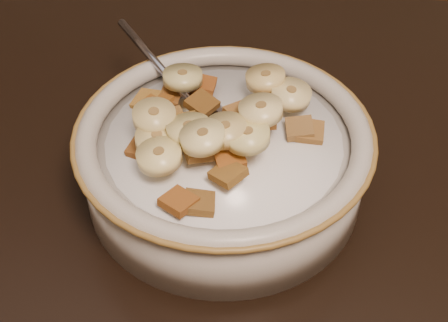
% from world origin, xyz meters
% --- Properties ---
extents(table, '(1.44, 0.97, 0.04)m').
position_xyz_m(table, '(0.00, 0.00, 0.73)').
color(table, black).
rests_on(table, floor).
extents(chair, '(0.43, 0.43, 0.89)m').
position_xyz_m(chair, '(0.13, 0.66, 0.45)').
color(chair, black).
rests_on(chair, floor).
extents(cereal_bowl, '(0.21, 0.21, 0.05)m').
position_xyz_m(cereal_bowl, '(0.11, 0.12, 0.78)').
color(cereal_bowl, '#BBB5AE').
rests_on(cereal_bowl, table).
extents(milk, '(0.18, 0.18, 0.00)m').
position_xyz_m(milk, '(0.11, 0.12, 0.80)').
color(milk, white).
rests_on(milk, cereal_bowl).
extents(spoon, '(0.06, 0.06, 0.01)m').
position_xyz_m(spoon, '(0.08, 0.15, 0.81)').
color(spoon, '#9196AB').
rests_on(spoon, cereal_bowl).
extents(cereal_square_0, '(0.02, 0.02, 0.01)m').
position_xyz_m(cereal_square_0, '(0.17, 0.14, 0.81)').
color(cereal_square_0, brown).
rests_on(cereal_square_0, milk).
extents(cereal_square_1, '(0.02, 0.02, 0.01)m').
position_xyz_m(cereal_square_1, '(0.13, 0.14, 0.82)').
color(cereal_square_1, brown).
rests_on(cereal_square_1, milk).
extents(cereal_square_2, '(0.02, 0.02, 0.01)m').
position_xyz_m(cereal_square_2, '(0.08, 0.11, 0.82)').
color(cereal_square_2, olive).
rests_on(cereal_square_2, milk).
extents(cereal_square_3, '(0.02, 0.02, 0.01)m').
position_xyz_m(cereal_square_3, '(0.13, 0.15, 0.82)').
color(cereal_square_3, brown).
rests_on(cereal_square_3, milk).
extents(cereal_square_4, '(0.03, 0.03, 0.01)m').
position_xyz_m(cereal_square_4, '(0.05, 0.15, 0.81)').
color(cereal_square_4, brown).
rests_on(cereal_square_4, milk).
extents(cereal_square_5, '(0.03, 0.03, 0.01)m').
position_xyz_m(cereal_square_5, '(0.12, 0.09, 0.82)').
color(cereal_square_5, brown).
rests_on(cereal_square_5, milk).
extents(cereal_square_6, '(0.02, 0.02, 0.01)m').
position_xyz_m(cereal_square_6, '(0.16, 0.14, 0.81)').
color(cereal_square_6, olive).
rests_on(cereal_square_6, milk).
extents(cereal_square_7, '(0.03, 0.03, 0.01)m').
position_xyz_m(cereal_square_7, '(0.12, 0.13, 0.82)').
color(cereal_square_7, olive).
rests_on(cereal_square_7, milk).
extents(cereal_square_8, '(0.03, 0.03, 0.01)m').
position_xyz_m(cereal_square_8, '(0.08, 0.14, 0.82)').
color(cereal_square_8, brown).
rests_on(cereal_square_8, milk).
extents(cereal_square_9, '(0.03, 0.03, 0.01)m').
position_xyz_m(cereal_square_9, '(0.04, 0.15, 0.81)').
color(cereal_square_9, olive).
rests_on(cereal_square_9, milk).
extents(cereal_square_10, '(0.03, 0.03, 0.01)m').
position_xyz_m(cereal_square_10, '(0.12, 0.08, 0.82)').
color(cereal_square_10, brown).
rests_on(cereal_square_10, milk).
extents(cereal_square_11, '(0.02, 0.02, 0.01)m').
position_xyz_m(cereal_square_11, '(0.06, 0.16, 0.81)').
color(cereal_square_11, brown).
rests_on(cereal_square_11, milk).
extents(cereal_square_12, '(0.03, 0.03, 0.01)m').
position_xyz_m(cereal_square_12, '(0.09, 0.09, 0.82)').
color(cereal_square_12, brown).
rests_on(cereal_square_12, milk).
extents(cereal_square_13, '(0.03, 0.03, 0.01)m').
position_xyz_m(cereal_square_13, '(0.09, 0.05, 0.81)').
color(cereal_square_13, brown).
rests_on(cereal_square_13, milk).
extents(cereal_square_14, '(0.02, 0.02, 0.01)m').
position_xyz_m(cereal_square_14, '(0.10, 0.05, 0.81)').
color(cereal_square_14, brown).
rests_on(cereal_square_14, milk).
extents(cereal_square_15, '(0.02, 0.02, 0.01)m').
position_xyz_m(cereal_square_15, '(0.05, 0.10, 0.81)').
color(cereal_square_15, brown).
rests_on(cereal_square_15, milk).
extents(cereal_square_16, '(0.03, 0.03, 0.01)m').
position_xyz_m(cereal_square_16, '(0.15, 0.18, 0.81)').
color(cereal_square_16, brown).
rests_on(cereal_square_16, milk).
extents(cereal_square_17, '(0.03, 0.03, 0.01)m').
position_xyz_m(cereal_square_17, '(0.07, 0.13, 0.81)').
color(cereal_square_17, brown).
rests_on(cereal_square_17, milk).
extents(cereal_square_18, '(0.02, 0.02, 0.01)m').
position_xyz_m(cereal_square_18, '(0.08, 0.18, 0.81)').
color(cereal_square_18, brown).
rests_on(cereal_square_18, milk).
extents(cereal_square_19, '(0.03, 0.03, 0.01)m').
position_xyz_m(cereal_square_19, '(0.11, 0.12, 0.82)').
color(cereal_square_19, brown).
rests_on(cereal_square_19, milk).
extents(banana_slice_0, '(0.04, 0.04, 0.01)m').
position_xyz_m(banana_slice_0, '(0.15, 0.17, 0.82)').
color(banana_slice_0, '#DCCA79').
rests_on(banana_slice_0, milk).
extents(banana_slice_1, '(0.04, 0.04, 0.01)m').
position_xyz_m(banana_slice_1, '(0.13, 0.18, 0.82)').
color(banana_slice_1, '#CEBA70').
rests_on(banana_slice_1, milk).
extents(banana_slice_2, '(0.04, 0.04, 0.01)m').
position_xyz_m(banana_slice_2, '(0.06, 0.11, 0.83)').
color(banana_slice_2, '#F1D278').
rests_on(banana_slice_2, milk).
extents(banana_slice_3, '(0.04, 0.04, 0.01)m').
position_xyz_m(banana_slice_3, '(0.06, 0.09, 0.82)').
color(banana_slice_3, '#E9D07C').
rests_on(banana_slice_3, milk).
extents(banana_slice_4, '(0.04, 0.04, 0.01)m').
position_xyz_m(banana_slice_4, '(0.13, 0.10, 0.83)').
color(banana_slice_4, '#D9CF82').
rests_on(banana_slice_4, milk).
extents(banana_slice_5, '(0.04, 0.04, 0.02)m').
position_xyz_m(banana_slice_5, '(0.10, 0.09, 0.83)').
color(banana_slice_5, '#F9E088').
rests_on(banana_slice_5, milk).
extents(banana_slice_6, '(0.04, 0.04, 0.02)m').
position_xyz_m(banana_slice_6, '(0.09, 0.10, 0.83)').
color(banana_slice_6, '#FFEB9A').
rests_on(banana_slice_6, milk).
extents(banana_slice_7, '(0.04, 0.04, 0.01)m').
position_xyz_m(banana_slice_7, '(0.06, 0.17, 0.82)').
color(banana_slice_7, '#D5CA7D').
rests_on(banana_slice_7, milk).
extents(banana_slice_8, '(0.04, 0.04, 0.01)m').
position_xyz_m(banana_slice_8, '(0.13, 0.12, 0.84)').
color(banana_slice_8, '#FCEB97').
rests_on(banana_slice_8, milk).
extents(banana_slice_9, '(0.04, 0.04, 0.01)m').
position_xyz_m(banana_slice_9, '(0.11, 0.10, 0.83)').
color(banana_slice_9, tan).
rests_on(banana_slice_9, milk).
extents(banana_slice_10, '(0.04, 0.04, 0.01)m').
position_xyz_m(banana_slice_10, '(0.07, 0.08, 0.82)').
color(banana_slice_10, '#EDD788').
rests_on(banana_slice_10, milk).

